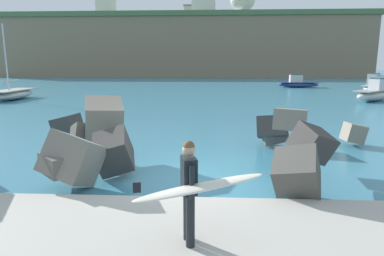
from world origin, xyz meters
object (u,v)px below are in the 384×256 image
object	(u,v)px
boat_near_right	(298,83)
boat_near_centre	(375,93)
surfer_with_board	(192,187)
boat_mid_left	(374,86)
boat_near_left	(12,94)
station_building_central	(204,3)
radar_dome	(243,2)
station_building_west	(197,14)
station_building_east	(106,8)

from	to	relation	value
boat_near_right	boat_near_centre	bearing A→B (deg)	-83.03
surfer_with_board	boat_mid_left	distance (m)	42.90
surfer_with_board	boat_mid_left	size ratio (longest dim) A/B	0.37
boat_mid_left	boat_near_left	bearing A→B (deg)	-162.30
station_building_central	radar_dome	bearing A→B (deg)	40.32
boat_mid_left	station_building_central	xyz separation A→B (m)	(-22.24, 49.94, 18.71)
boat_near_left	station_building_central	size ratio (longest dim) A/B	1.06
surfer_with_board	station_building_west	xyz separation A→B (m)	(-3.51, 99.26, 17.17)
boat_near_left	boat_near_centre	xyz separation A→B (m)	(33.52, 0.56, 0.17)
boat_mid_left	station_building_east	world-z (taller)	station_building_east
boat_near_left	station_building_east	world-z (taller)	station_building_east
boat_near_centre	station_building_central	bearing A→B (deg)	105.05
surfer_with_board	radar_dome	size ratio (longest dim) A/B	0.21
boat_mid_left	station_building_west	size ratio (longest dim) A/B	0.72
boat_near_right	boat_mid_left	distance (m)	9.82
radar_dome	station_building_east	world-z (taller)	radar_dome
surfer_with_board	station_building_east	world-z (taller)	station_building_east
radar_dome	station_building_west	size ratio (longest dim) A/B	1.24
boat_near_centre	station_building_central	xyz separation A→B (m)	(-16.64, 61.86, 18.69)
boat_near_left	radar_dome	bearing A→B (deg)	68.63
station_building_east	boat_near_right	bearing A→B (deg)	-49.65
boat_near_left	station_building_east	size ratio (longest dim) A/B	1.05
boat_near_left	radar_dome	distance (m)	80.08
boat_near_right	station_building_west	world-z (taller)	station_building_west
station_building_west	station_building_central	xyz separation A→B (m)	(2.20, -11.89, 0.92)
surfer_with_board	boat_near_right	size ratio (longest dim) A/B	0.36
boat_near_centre	boat_near_right	xyz separation A→B (m)	(-2.19, 17.90, -0.10)
station_building_central	station_building_east	size ratio (longest dim) A/B	0.99
station_building_central	boat_near_centre	bearing A→B (deg)	-74.95
surfer_with_board	boat_near_left	bearing A→B (deg)	126.09
surfer_with_board	boat_near_left	size ratio (longest dim) A/B	0.31
boat_mid_left	radar_dome	distance (m)	63.95
surfer_with_board	boat_near_centre	distance (m)	29.77
surfer_with_board	station_building_east	size ratio (longest dim) A/B	0.32
radar_dome	station_building_west	bearing A→B (deg)	170.31
boat_near_centre	station_building_central	distance (m)	66.73
boat_near_right	boat_mid_left	bearing A→B (deg)	-37.48
boat_near_centre	station_building_west	distance (m)	78.17
boat_near_left	boat_near_centre	world-z (taller)	boat_near_left
station_building_east	station_building_west	bearing A→B (deg)	11.30
radar_dome	station_building_west	world-z (taller)	radar_dome
boat_mid_left	surfer_with_board	bearing A→B (deg)	-119.22
boat_near_centre	station_building_east	size ratio (longest dim) A/B	0.84
boat_near_left	boat_near_centre	distance (m)	33.52
boat_near_left	station_building_west	xyz separation A→B (m)	(14.68, 74.31, 17.94)
boat_near_centre	boat_mid_left	world-z (taller)	boat_mid_left
boat_mid_left	boat_near_right	bearing A→B (deg)	142.52
radar_dome	station_building_east	bearing A→B (deg)	-175.75
radar_dome	station_building_central	bearing A→B (deg)	-139.68
boat_near_left	station_building_east	xyz separation A→B (m)	(-11.65, 69.05, 18.88)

